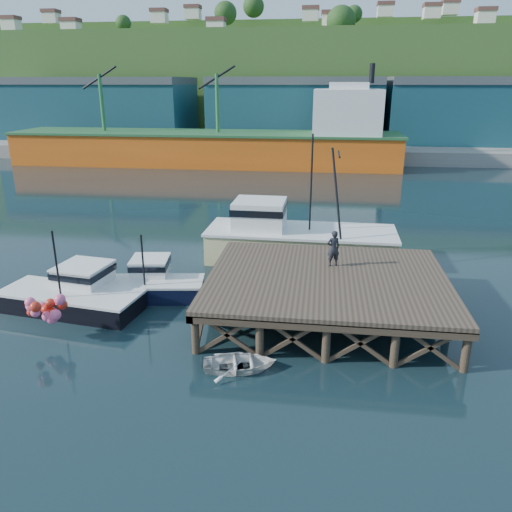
% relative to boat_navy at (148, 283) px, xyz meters
% --- Properties ---
extents(ground, '(300.00, 300.00, 0.00)m').
position_rel_boat_navy_xyz_m(ground, '(4.36, -1.10, -0.77)').
color(ground, black).
rests_on(ground, ground).
extents(wharf, '(12.00, 10.00, 2.62)m').
position_rel_boat_navy_xyz_m(wharf, '(9.86, -1.29, 1.17)').
color(wharf, brown).
rests_on(wharf, ground).
extents(far_quay, '(160.00, 40.00, 2.00)m').
position_rel_boat_navy_xyz_m(far_quay, '(4.36, 68.90, 0.23)').
color(far_quay, gray).
rests_on(far_quay, ground).
extents(warehouse_left, '(32.00, 16.00, 9.00)m').
position_rel_boat_navy_xyz_m(warehouse_left, '(-30.64, 63.90, 5.73)').
color(warehouse_left, '#1A4355').
rests_on(warehouse_left, far_quay).
extents(warehouse_mid, '(28.00, 16.00, 9.00)m').
position_rel_boat_navy_xyz_m(warehouse_mid, '(4.36, 63.90, 5.73)').
color(warehouse_mid, '#1A4355').
rests_on(warehouse_mid, far_quay).
extents(warehouse_right, '(30.00, 16.00, 9.00)m').
position_rel_boat_navy_xyz_m(warehouse_right, '(34.36, 63.90, 5.73)').
color(warehouse_right, '#1A4355').
rests_on(warehouse_right, far_quay).
extents(cargo_ship, '(55.50, 10.00, 13.75)m').
position_rel_boat_navy_xyz_m(cargo_ship, '(-4.11, 46.90, 2.54)').
color(cargo_ship, orange).
rests_on(cargo_ship, ground).
extents(hillside, '(220.00, 50.00, 22.00)m').
position_rel_boat_navy_xyz_m(hillside, '(4.36, 98.90, 10.23)').
color(hillside, '#2D511E').
rests_on(hillside, ground).
extents(boat_navy, '(6.41, 3.78, 3.85)m').
position_rel_boat_navy_xyz_m(boat_navy, '(0.00, 0.00, 0.00)').
color(boat_navy, black).
rests_on(boat_navy, ground).
extents(boat_black, '(7.74, 6.44, 4.59)m').
position_rel_boat_navy_xyz_m(boat_black, '(-3.32, -2.11, 0.07)').
color(boat_black, black).
rests_on(boat_black, ground).
extents(trawler, '(12.58, 4.72, 8.36)m').
position_rel_boat_navy_xyz_m(trawler, '(7.87, 7.15, 0.95)').
color(trawler, '#EEE49A').
rests_on(trawler, ground).
extents(dinghy, '(3.47, 2.79, 0.64)m').
position_rel_boat_navy_xyz_m(dinghy, '(6.31, -6.90, -0.46)').
color(dinghy, silver).
rests_on(dinghy, ground).
extents(dockworker, '(0.83, 0.70, 1.94)m').
position_rel_boat_navy_xyz_m(dockworker, '(10.13, 0.50, 2.32)').
color(dockworker, black).
rests_on(dockworker, wharf).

